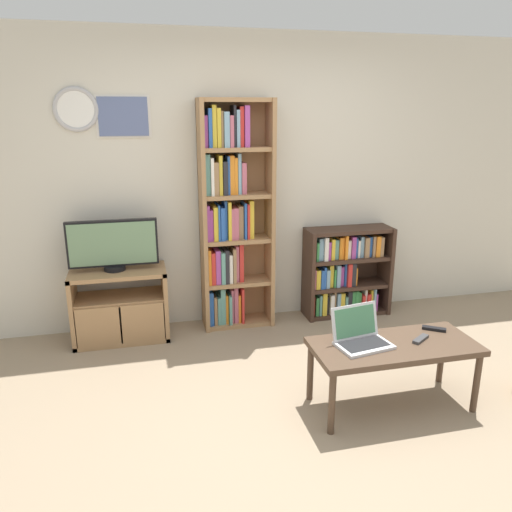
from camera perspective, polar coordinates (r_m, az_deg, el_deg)
name	(u,v)px	position (r m, az deg, el deg)	size (l,w,h in m)	color
ground_plane	(307,427)	(3.38, 5.83, -18.87)	(18.00, 18.00, 0.00)	gray
wall_back	(243,182)	(4.60, -1.54, 8.44)	(6.57, 0.09, 2.60)	beige
tv_stand	(120,305)	(4.49, -15.25, -5.45)	(0.80, 0.41, 0.63)	#9E754C
television	(113,245)	(4.35, -16.04, 1.21)	(0.74, 0.18, 0.44)	black
bookshelf_tall	(231,217)	(4.45, -2.90, 4.43)	(0.64, 0.29, 2.04)	#9E754C
bookshelf_short	(343,272)	(4.92, 9.95, -1.84)	(0.83, 0.30, 0.86)	#3D281E
coffee_table	(394,351)	(3.49, 15.48, -10.38)	(1.10, 0.48, 0.46)	#4C3828
laptop	(360,335)	(3.38, 11.82, -8.86)	(0.39, 0.32, 0.24)	silver
remote_near_laptop	(421,339)	(3.56, 18.31, -8.99)	(0.16, 0.13, 0.02)	#38383A
remote_far_from_laptop	(434,329)	(3.74, 19.68, -7.83)	(0.16, 0.13, 0.02)	black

